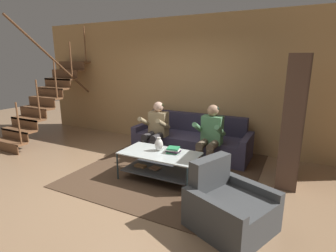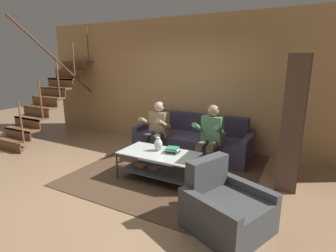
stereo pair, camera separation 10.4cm
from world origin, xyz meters
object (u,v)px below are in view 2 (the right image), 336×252
object	(u,v)px
book_stack	(172,150)
person_seated_right	(210,134)
couch	(192,141)
vase	(158,144)
bookshelf	(294,130)
armchair	(225,208)
person_seated_left	(156,128)
popcorn_tub	(184,198)
coffee_table	(159,161)

from	to	relation	value
book_stack	person_seated_right	bearing A→B (deg)	66.01
couch	person_seated_right	world-z (taller)	person_seated_right
vase	book_stack	size ratio (longest dim) A/B	0.97
bookshelf	armchair	world-z (taller)	bookshelf
person_seated_left	vase	distance (m)	0.98
popcorn_tub	armchair	bearing A→B (deg)	-20.11
couch	popcorn_tub	world-z (taller)	couch
person_seated_left	couch	bearing A→B (deg)	41.90
book_stack	popcorn_tub	size ratio (longest dim) A/B	1.28
person_seated_left	book_stack	distance (m)	1.14
person_seated_left	bookshelf	size ratio (longest dim) A/B	0.55
book_stack	armchair	world-z (taller)	armchair
person_seated_left	coffee_table	bearing A→B (deg)	-57.30
couch	armchair	distance (m)	2.59
person_seated_right	book_stack	xyz separation A→B (m)	(-0.36, -0.81, -0.12)
person_seated_left	popcorn_tub	world-z (taller)	person_seated_left
vase	book_stack	world-z (taller)	vase
coffee_table	bookshelf	distance (m)	2.25
book_stack	bookshelf	xyz separation A→B (m)	(1.73, 0.89, 0.36)
book_stack	bookshelf	bearing A→B (deg)	27.25
book_stack	armchair	xyz separation A→B (m)	(1.16, -0.86, -0.26)
person_seated_left	book_stack	xyz separation A→B (m)	(0.79, -0.81, -0.10)
couch	armchair	world-z (taller)	couch
couch	person_seated_left	distance (m)	0.85
bookshelf	armchair	distance (m)	1.95
couch	armchair	xyz separation A→B (m)	(1.38, -2.19, -0.02)
popcorn_tub	person_seated_left	bearing A→B (deg)	132.11
vase	book_stack	xyz separation A→B (m)	(0.26, 0.01, -0.06)
person_seated_right	armchair	bearing A→B (deg)	-64.49
couch	bookshelf	xyz separation A→B (m)	(1.95, -0.43, 0.60)
person_seated_left	armchair	distance (m)	2.60
coffee_table	book_stack	world-z (taller)	book_stack
vase	book_stack	distance (m)	0.27
bookshelf	person_seated_right	bearing A→B (deg)	-176.67
person_seated_right	book_stack	world-z (taller)	person_seated_right
bookshelf	person_seated_left	bearing A→B (deg)	-178.13
person_seated_right	vase	distance (m)	1.03
book_stack	armchair	size ratio (longest dim) A/B	0.22
couch	book_stack	size ratio (longest dim) A/B	10.25
person_seated_left	armchair	bearing A→B (deg)	-40.64
coffee_table	vase	size ratio (longest dim) A/B	5.54
vase	bookshelf	xyz separation A→B (m)	(1.99, 0.90, 0.29)
bookshelf	armchair	size ratio (longest dim) A/B	1.86
couch	person_seated_right	size ratio (longest dim) A/B	2.11
couch	person_seated_right	bearing A→B (deg)	-41.76
couch	bookshelf	bearing A→B (deg)	-12.57
coffee_table	popcorn_tub	distance (m)	0.92
coffee_table	book_stack	size ratio (longest dim) A/B	5.38
coffee_table	book_stack	distance (m)	0.30
couch	coffee_table	distance (m)	1.43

